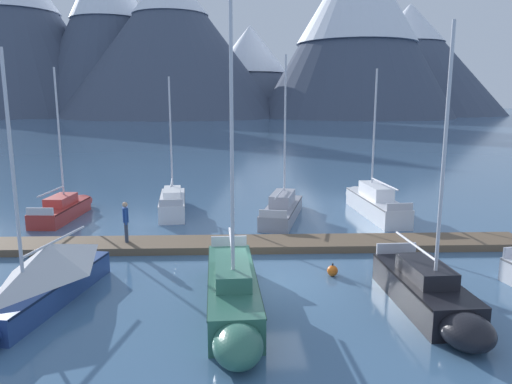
{
  "coord_description": "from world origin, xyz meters",
  "views": [
    {
      "loc": [
        -1.46,
        -15.34,
        6.11
      ],
      "look_at": [
        0.0,
        6.0,
        2.0
      ],
      "focal_mm": 33.57,
      "sensor_mm": 36.0,
      "label": 1
    }
  ],
  "objects_px": {
    "sailboat_outer_slip": "(430,293)",
    "sailboat_mid_dock_starboard": "(233,293)",
    "sailboat_nearest_berth": "(65,207)",
    "sailboat_end_of_dock": "(373,202)",
    "sailboat_mid_dock_port": "(173,201)",
    "mooring_buoy_inner_mooring": "(332,271)",
    "sailboat_second_berth": "(40,278)",
    "sailboat_far_berth": "(283,207)",
    "person_on_dock": "(126,219)"
  },
  "relations": [
    {
      "from": "sailboat_end_of_dock",
      "to": "sailboat_outer_slip",
      "type": "bearing_deg",
      "value": -100.02
    },
    {
      "from": "sailboat_outer_slip",
      "to": "person_on_dock",
      "type": "distance_m",
      "value": 12.16
    },
    {
      "from": "sailboat_nearest_berth",
      "to": "sailboat_second_berth",
      "type": "bearing_deg",
      "value": -75.85
    },
    {
      "from": "sailboat_end_of_dock",
      "to": "mooring_buoy_inner_mooring",
      "type": "distance_m",
      "value": 10.22
    },
    {
      "from": "sailboat_nearest_berth",
      "to": "sailboat_second_berth",
      "type": "height_order",
      "value": "sailboat_nearest_berth"
    },
    {
      "from": "mooring_buoy_inner_mooring",
      "to": "person_on_dock",
      "type": "bearing_deg",
      "value": 154.58
    },
    {
      "from": "sailboat_mid_dock_starboard",
      "to": "person_on_dock",
      "type": "xyz_separation_m",
      "value": [
        -4.31,
        6.48,
        0.65
      ]
    },
    {
      "from": "sailboat_mid_dock_starboard",
      "to": "sailboat_end_of_dock",
      "type": "distance_m",
      "value": 14.36
    },
    {
      "from": "sailboat_second_berth",
      "to": "sailboat_mid_dock_starboard",
      "type": "bearing_deg",
      "value": -10.19
    },
    {
      "from": "sailboat_mid_dock_port",
      "to": "mooring_buoy_inner_mooring",
      "type": "relative_size",
      "value": 15.9
    },
    {
      "from": "mooring_buoy_inner_mooring",
      "to": "sailboat_mid_dock_port",
      "type": "bearing_deg",
      "value": 122.3
    },
    {
      "from": "sailboat_mid_dock_starboard",
      "to": "person_on_dock",
      "type": "relative_size",
      "value": 5.36
    },
    {
      "from": "sailboat_second_berth",
      "to": "sailboat_mid_dock_port",
      "type": "height_order",
      "value": "sailboat_second_berth"
    },
    {
      "from": "sailboat_nearest_berth",
      "to": "mooring_buoy_inner_mooring",
      "type": "height_order",
      "value": "sailboat_nearest_berth"
    },
    {
      "from": "sailboat_second_berth",
      "to": "sailboat_mid_dock_port",
      "type": "relative_size",
      "value": 1.01
    },
    {
      "from": "person_on_dock",
      "to": "sailboat_end_of_dock",
      "type": "bearing_deg",
      "value": 24.23
    },
    {
      "from": "sailboat_outer_slip",
      "to": "sailboat_mid_dock_port",
      "type": "bearing_deg",
      "value": 122.97
    },
    {
      "from": "sailboat_nearest_berth",
      "to": "sailboat_second_berth",
      "type": "relative_size",
      "value": 1.04
    },
    {
      "from": "mooring_buoy_inner_mooring",
      "to": "sailboat_nearest_berth",
      "type": "bearing_deg",
      "value": 141.88
    },
    {
      "from": "sailboat_end_of_dock",
      "to": "mooring_buoy_inner_mooring",
      "type": "height_order",
      "value": "sailboat_end_of_dock"
    },
    {
      "from": "sailboat_second_berth",
      "to": "sailboat_outer_slip",
      "type": "distance_m",
      "value": 11.64
    },
    {
      "from": "sailboat_mid_dock_port",
      "to": "sailboat_mid_dock_starboard",
      "type": "xyz_separation_m",
      "value": [
        3.09,
        -13.27,
        0.03
      ]
    },
    {
      "from": "sailboat_nearest_berth",
      "to": "mooring_buoy_inner_mooring",
      "type": "relative_size",
      "value": 16.7
    },
    {
      "from": "sailboat_mid_dock_port",
      "to": "mooring_buoy_inner_mooring",
      "type": "bearing_deg",
      "value": -57.7
    },
    {
      "from": "sailboat_outer_slip",
      "to": "sailboat_end_of_dock",
      "type": "relative_size",
      "value": 1.05
    },
    {
      "from": "person_on_dock",
      "to": "sailboat_second_berth",
      "type": "bearing_deg",
      "value": -105.58
    },
    {
      "from": "sailboat_second_berth",
      "to": "mooring_buoy_inner_mooring",
      "type": "xyz_separation_m",
      "value": [
        9.39,
        1.69,
        -0.62
      ]
    },
    {
      "from": "sailboat_far_berth",
      "to": "mooring_buoy_inner_mooring",
      "type": "bearing_deg",
      "value": -85.49
    },
    {
      "from": "sailboat_mid_dock_starboard",
      "to": "sailboat_outer_slip",
      "type": "height_order",
      "value": "sailboat_mid_dock_starboard"
    },
    {
      "from": "sailboat_mid_dock_port",
      "to": "mooring_buoy_inner_mooring",
      "type": "distance_m",
      "value": 12.47
    },
    {
      "from": "sailboat_nearest_berth",
      "to": "person_on_dock",
      "type": "distance_m",
      "value": 7.34
    },
    {
      "from": "sailboat_far_berth",
      "to": "mooring_buoy_inner_mooring",
      "type": "distance_m",
      "value": 8.7
    },
    {
      "from": "sailboat_nearest_berth",
      "to": "person_on_dock",
      "type": "xyz_separation_m",
      "value": [
        4.36,
        -5.86,
        0.75
      ]
    },
    {
      "from": "sailboat_mid_dock_port",
      "to": "sailboat_mid_dock_starboard",
      "type": "distance_m",
      "value": 13.63
    },
    {
      "from": "sailboat_outer_slip",
      "to": "sailboat_mid_dock_starboard",
      "type": "bearing_deg",
      "value": 176.67
    },
    {
      "from": "sailboat_mid_dock_starboard",
      "to": "sailboat_outer_slip",
      "type": "relative_size",
      "value": 1.11
    },
    {
      "from": "sailboat_nearest_berth",
      "to": "mooring_buoy_inner_mooring",
      "type": "bearing_deg",
      "value": -38.12
    },
    {
      "from": "sailboat_second_berth",
      "to": "person_on_dock",
      "type": "relative_size",
      "value": 4.43
    },
    {
      "from": "sailboat_second_berth",
      "to": "sailboat_far_berth",
      "type": "xyz_separation_m",
      "value": [
        8.71,
        10.36,
        -0.26
      ]
    },
    {
      "from": "sailboat_far_berth",
      "to": "sailboat_outer_slip",
      "type": "bearing_deg",
      "value": -76.36
    },
    {
      "from": "sailboat_outer_slip",
      "to": "mooring_buoy_inner_mooring",
      "type": "height_order",
      "value": "sailboat_outer_slip"
    },
    {
      "from": "sailboat_nearest_berth",
      "to": "sailboat_end_of_dock",
      "type": "relative_size",
      "value": 1.0
    },
    {
      "from": "sailboat_mid_dock_port",
      "to": "sailboat_end_of_dock",
      "type": "distance_m",
      "value": 11.08
    },
    {
      "from": "sailboat_nearest_berth",
      "to": "sailboat_far_berth",
      "type": "bearing_deg",
      "value": -4.62
    },
    {
      "from": "sailboat_mid_dock_port",
      "to": "sailboat_mid_dock_starboard",
      "type": "relative_size",
      "value": 0.82
    },
    {
      "from": "sailboat_mid_dock_port",
      "to": "sailboat_end_of_dock",
      "type": "relative_size",
      "value": 0.95
    },
    {
      "from": "sailboat_nearest_berth",
      "to": "person_on_dock",
      "type": "height_order",
      "value": "sailboat_nearest_berth"
    },
    {
      "from": "sailboat_mid_dock_starboard",
      "to": "person_on_dock",
      "type": "distance_m",
      "value": 7.81
    },
    {
      "from": "sailboat_mid_dock_starboard",
      "to": "sailboat_second_berth",
      "type": "bearing_deg",
      "value": 169.81
    },
    {
      "from": "sailboat_outer_slip",
      "to": "person_on_dock",
      "type": "xyz_separation_m",
      "value": [
        -10.04,
        6.81,
        0.68
      ]
    }
  ]
}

